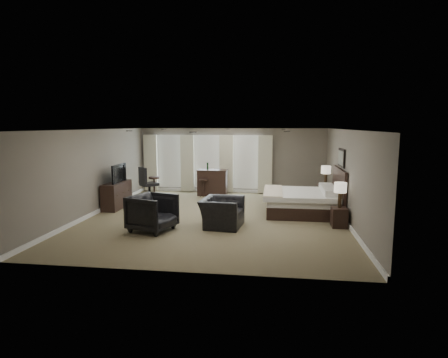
# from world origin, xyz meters

# --- Properties ---
(room) EXTENTS (7.60, 8.60, 2.64)m
(room) POSITION_xyz_m (0.00, 0.00, 1.30)
(room) COLOR #6D6245
(room) RESTS_ON ground
(window_bay) EXTENTS (5.25, 0.20, 2.30)m
(window_bay) POSITION_xyz_m (-1.00, 4.11, 1.20)
(window_bay) COLOR silver
(window_bay) RESTS_ON room
(bed) EXTENTS (2.24, 2.14, 1.43)m
(bed) POSITION_xyz_m (2.58, 0.84, 0.71)
(bed) COLOR silver
(bed) RESTS_ON ground
(nightstand_near) EXTENTS (0.40, 0.49, 0.53)m
(nightstand_near) POSITION_xyz_m (3.47, -0.61, 0.27)
(nightstand_near) COLOR black
(nightstand_near) RESTS_ON ground
(nightstand_far) EXTENTS (0.50, 0.61, 0.66)m
(nightstand_far) POSITION_xyz_m (3.47, 2.29, 0.33)
(nightstand_far) COLOR black
(nightstand_far) RESTS_ON ground
(lamp_near) EXTENTS (0.33, 0.33, 0.68)m
(lamp_near) POSITION_xyz_m (3.47, -0.61, 0.87)
(lamp_near) COLOR beige
(lamp_near) RESTS_ON nightstand_near
(lamp_far) EXTENTS (0.33, 0.33, 0.68)m
(lamp_far) POSITION_xyz_m (3.47, 2.29, 1.01)
(lamp_far) COLOR beige
(lamp_far) RESTS_ON nightstand_far
(wall_art) EXTENTS (0.04, 0.96, 0.56)m
(wall_art) POSITION_xyz_m (3.70, 0.84, 1.75)
(wall_art) COLOR slate
(wall_art) RESTS_ON room
(dresser) EXTENTS (0.47, 1.47, 0.85)m
(dresser) POSITION_xyz_m (-3.45, 0.85, 0.43)
(dresser) COLOR black
(dresser) RESTS_ON ground
(tv) EXTENTS (0.61, 1.05, 0.14)m
(tv) POSITION_xyz_m (-3.45, 0.85, 0.92)
(tv) COLOR black
(tv) RESTS_ON dresser
(armchair_near) EXTENTS (0.90, 1.27, 1.04)m
(armchair_near) POSITION_xyz_m (0.33, -0.98, 0.52)
(armchair_near) COLOR black
(armchair_near) RESTS_ON ground
(armchair_far) EXTENTS (1.22, 1.26, 1.05)m
(armchair_far) POSITION_xyz_m (-1.40, -1.63, 0.52)
(armchair_far) COLOR black
(armchair_far) RESTS_ON ground
(bar_counter) EXTENTS (1.17, 0.61, 1.02)m
(bar_counter) POSITION_xyz_m (-0.67, 3.48, 0.51)
(bar_counter) COLOR black
(bar_counter) RESTS_ON ground
(bar_stool_left) EXTENTS (0.52, 0.52, 0.84)m
(bar_stool_left) POSITION_xyz_m (-2.68, 2.42, 0.42)
(bar_stool_left) COLOR black
(bar_stool_left) RESTS_ON ground
(bar_stool_right) EXTENTS (0.42, 0.42, 0.68)m
(bar_stool_right) POSITION_xyz_m (-0.96, 3.13, 0.34)
(bar_stool_right) COLOR black
(bar_stool_right) RESTS_ON ground
(desk_chair) EXTENTS (0.87, 0.87, 1.21)m
(desk_chair) POSITION_xyz_m (-2.84, 2.33, 0.61)
(desk_chair) COLOR black
(desk_chair) RESTS_ON ground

